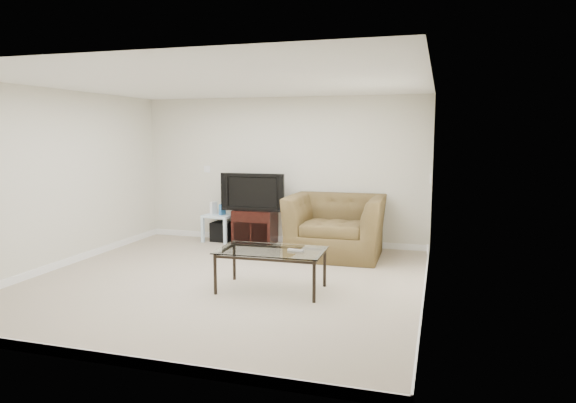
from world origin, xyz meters
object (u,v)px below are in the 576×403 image
(tv_stand, at_px, (255,226))
(side_table, at_px, (220,228))
(television, at_px, (254,191))
(recliner, at_px, (336,216))
(coffee_table, at_px, (271,270))
(subwoofer, at_px, (222,231))

(tv_stand, xyz_separation_m, side_table, (-0.66, 0.00, -0.05))
(television, relative_size, side_table, 2.09)
(recliner, bearing_deg, coffee_table, -102.54)
(side_table, xyz_separation_m, subwoofer, (0.03, 0.02, -0.07))
(television, relative_size, subwoofer, 3.08)
(subwoofer, relative_size, recliner, 0.23)
(television, distance_m, subwoofer, 0.97)
(television, height_order, coffee_table, television)
(television, height_order, subwoofer, television)
(recliner, distance_m, coffee_table, 2.04)
(television, relative_size, recliner, 0.71)
(tv_stand, height_order, television, television)
(television, distance_m, side_table, 0.94)
(tv_stand, xyz_separation_m, coffee_table, (1.12, -2.48, -0.04))
(side_table, xyz_separation_m, coffee_table, (1.78, -2.48, 0.01))
(recliner, bearing_deg, subwoofer, 164.98)
(recliner, xyz_separation_m, coffee_table, (-0.39, -1.97, -0.38))
(side_table, height_order, coffee_table, coffee_table)
(coffee_table, bearing_deg, tv_stand, 114.31)
(television, xyz_separation_m, coffee_table, (1.12, -2.45, -0.65))
(television, relative_size, coffee_table, 0.81)
(tv_stand, height_order, side_table, tv_stand)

